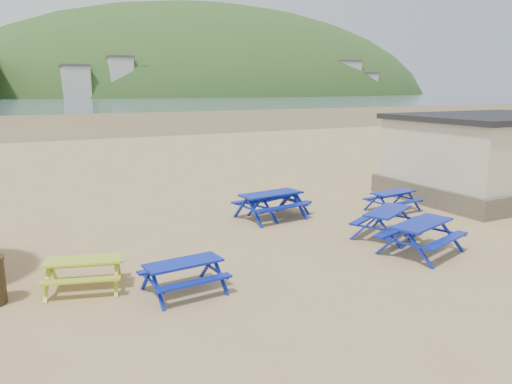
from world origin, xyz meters
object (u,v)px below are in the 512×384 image
picnic_table_blue_b (279,205)px  picnic_table_yellow (84,274)px  picnic_table_blue_a (270,206)px  amenity_block (494,155)px

picnic_table_blue_b → picnic_table_yellow: 7.54m
picnic_table_yellow → picnic_table_blue_a: bearing=43.4°
amenity_block → picnic_table_yellow: bearing=-171.2°
picnic_table_blue_a → picnic_table_yellow: (-6.25, -3.26, -0.10)m
picnic_table_blue_a → picnic_table_yellow: picnic_table_blue_a is taller
picnic_table_blue_b → picnic_table_yellow: (-6.69, -3.47, -0.04)m
picnic_table_yellow → amenity_block: 15.91m
picnic_table_blue_a → picnic_table_yellow: bearing=-159.7°
picnic_table_blue_a → picnic_table_blue_b: picnic_table_blue_a is taller
picnic_table_yellow → amenity_block: (15.67, 2.44, 1.24)m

